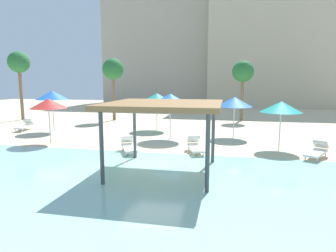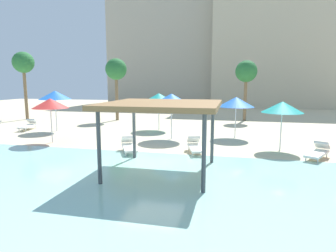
{
  "view_description": "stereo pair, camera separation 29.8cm",
  "coord_description": "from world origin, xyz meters",
  "px_view_note": "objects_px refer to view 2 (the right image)",
  "views": [
    {
      "loc": [
        3.07,
        -11.78,
        3.45
      ],
      "look_at": [
        0.23,
        2.0,
        1.3
      ],
      "focal_mm": 30.88,
      "sensor_mm": 36.0,
      "label": 1
    },
    {
      "loc": [
        3.36,
        -11.72,
        3.45
      ],
      "look_at": [
        0.23,
        2.0,
        1.3
      ],
      "focal_mm": 30.88,
      "sensor_mm": 36.0,
      "label": 2
    }
  ],
  "objects_px": {
    "beach_umbrella_teal_4": "(159,98)",
    "palm_tree_1": "(116,70)",
    "lounge_chair_4": "(195,146)",
    "palm_tree_2": "(23,64)",
    "beach_umbrella_red_3": "(50,103)",
    "lounge_chair_0": "(129,146)",
    "beach_umbrella_blue_6": "(236,102)",
    "lounge_chair_3": "(318,152)",
    "shade_pavilion": "(162,107)",
    "lounge_chair_5": "(28,125)",
    "beach_umbrella_blue_2": "(55,95)",
    "beach_umbrella_teal_7": "(282,107)",
    "beach_umbrella_blue_0": "(171,99)",
    "palm_tree_3": "(246,73)"
  },
  "relations": [
    {
      "from": "beach_umbrella_blue_0",
      "to": "beach_umbrella_blue_2",
      "type": "bearing_deg",
      "value": 173.12
    },
    {
      "from": "beach_umbrella_teal_4",
      "to": "palm_tree_1",
      "type": "distance_m",
      "value": 7.07
    },
    {
      "from": "palm_tree_1",
      "to": "palm_tree_2",
      "type": "xyz_separation_m",
      "value": [
        -8.4,
        -1.39,
        0.6
      ]
    },
    {
      "from": "beach_umbrella_blue_2",
      "to": "lounge_chair_4",
      "type": "relative_size",
      "value": 1.43
    },
    {
      "from": "palm_tree_2",
      "to": "palm_tree_1",
      "type": "bearing_deg",
      "value": 9.38
    },
    {
      "from": "beach_umbrella_blue_2",
      "to": "palm_tree_1",
      "type": "distance_m",
      "value": 7.05
    },
    {
      "from": "lounge_chair_4",
      "to": "lounge_chair_3",
      "type": "bearing_deg",
      "value": 74.58
    },
    {
      "from": "lounge_chair_5",
      "to": "palm_tree_2",
      "type": "height_order",
      "value": "palm_tree_2"
    },
    {
      "from": "palm_tree_1",
      "to": "palm_tree_3",
      "type": "bearing_deg",
      "value": 10.79
    },
    {
      "from": "beach_umbrella_red_3",
      "to": "palm_tree_1",
      "type": "relative_size",
      "value": 0.46
    },
    {
      "from": "beach_umbrella_blue_0",
      "to": "lounge_chair_3",
      "type": "distance_m",
      "value": 8.34
    },
    {
      "from": "lounge_chair_5",
      "to": "palm_tree_1",
      "type": "xyz_separation_m",
      "value": [
        4.24,
        6.47,
        4.14
      ]
    },
    {
      "from": "beach_umbrella_blue_2",
      "to": "lounge_chair_3",
      "type": "xyz_separation_m",
      "value": [
        16.03,
        -4.12,
        -2.21
      ]
    },
    {
      "from": "beach_umbrella_red_3",
      "to": "lounge_chair_0",
      "type": "bearing_deg",
      "value": -13.55
    },
    {
      "from": "shade_pavilion",
      "to": "beach_umbrella_blue_2",
      "type": "height_order",
      "value": "beach_umbrella_blue_2"
    },
    {
      "from": "beach_umbrella_teal_7",
      "to": "lounge_chair_0",
      "type": "relative_size",
      "value": 1.27
    },
    {
      "from": "beach_umbrella_teal_4",
      "to": "beach_umbrella_teal_7",
      "type": "relative_size",
      "value": 1.07
    },
    {
      "from": "beach_umbrella_blue_6",
      "to": "palm_tree_3",
      "type": "bearing_deg",
      "value": 84.24
    },
    {
      "from": "beach_umbrella_blue_2",
      "to": "palm_tree_3",
      "type": "relative_size",
      "value": 0.53
    },
    {
      "from": "beach_umbrella_blue_2",
      "to": "lounge_chair_3",
      "type": "bearing_deg",
      "value": -14.4
    },
    {
      "from": "beach_umbrella_blue_0",
      "to": "palm_tree_2",
      "type": "distance_m",
      "value": 16.51
    },
    {
      "from": "beach_umbrella_blue_6",
      "to": "palm_tree_1",
      "type": "distance_m",
      "value": 12.41
    },
    {
      "from": "palm_tree_1",
      "to": "lounge_chair_4",
      "type": "bearing_deg",
      "value": -51.27
    },
    {
      "from": "lounge_chair_3",
      "to": "lounge_chair_4",
      "type": "bearing_deg",
      "value": -59.85
    },
    {
      "from": "beach_umbrella_blue_2",
      "to": "beach_umbrella_red_3",
      "type": "bearing_deg",
      "value": -59.6
    },
    {
      "from": "beach_umbrella_blue_0",
      "to": "palm_tree_3",
      "type": "relative_size",
      "value": 0.52
    },
    {
      "from": "beach_umbrella_teal_7",
      "to": "palm_tree_1",
      "type": "xyz_separation_m",
      "value": [
        -12.74,
        9.17,
        2.27
      ]
    },
    {
      "from": "beach_umbrella_blue_2",
      "to": "beach_umbrella_blue_6",
      "type": "xyz_separation_m",
      "value": [
        12.37,
        0.27,
        -0.31
      ]
    },
    {
      "from": "lounge_chair_4",
      "to": "palm_tree_1",
      "type": "relative_size",
      "value": 0.36
    },
    {
      "from": "beach_umbrella_red_3",
      "to": "lounge_chair_4",
      "type": "distance_m",
      "value": 8.57
    },
    {
      "from": "palm_tree_1",
      "to": "palm_tree_3",
      "type": "height_order",
      "value": "palm_tree_1"
    },
    {
      "from": "beach_umbrella_teal_4",
      "to": "palm_tree_1",
      "type": "xyz_separation_m",
      "value": [
        -5.09,
        4.41,
        2.15
      ]
    },
    {
      "from": "beach_umbrella_blue_0",
      "to": "palm_tree_3",
      "type": "distance_m",
      "value": 10.92
    },
    {
      "from": "palm_tree_3",
      "to": "shade_pavilion",
      "type": "bearing_deg",
      "value": -102.35
    },
    {
      "from": "beach_umbrella_teal_7",
      "to": "palm_tree_2",
      "type": "height_order",
      "value": "palm_tree_2"
    },
    {
      "from": "beach_umbrella_blue_6",
      "to": "palm_tree_2",
      "type": "xyz_separation_m",
      "value": [
        -18.89,
        4.85,
        2.84
      ]
    },
    {
      "from": "shade_pavilion",
      "to": "lounge_chair_5",
      "type": "height_order",
      "value": "shade_pavilion"
    },
    {
      "from": "beach_umbrella_blue_2",
      "to": "palm_tree_1",
      "type": "relative_size",
      "value": 0.51
    },
    {
      "from": "lounge_chair_4",
      "to": "palm_tree_2",
      "type": "xyz_separation_m",
      "value": [
        -16.97,
        9.3,
        4.73
      ]
    },
    {
      "from": "lounge_chair_4",
      "to": "palm_tree_2",
      "type": "height_order",
      "value": "palm_tree_2"
    },
    {
      "from": "beach_umbrella_blue_6",
      "to": "lounge_chair_4",
      "type": "height_order",
      "value": "beach_umbrella_blue_6"
    },
    {
      "from": "beach_umbrella_blue_0",
      "to": "beach_umbrella_teal_7",
      "type": "bearing_deg",
      "value": -15.0
    },
    {
      "from": "beach_umbrella_teal_4",
      "to": "lounge_chair_0",
      "type": "xyz_separation_m",
      "value": [
        0.28,
        -6.94,
        -1.99
      ]
    },
    {
      "from": "beach_umbrella_teal_7",
      "to": "lounge_chair_5",
      "type": "relative_size",
      "value": 1.26
    },
    {
      "from": "beach_umbrella_blue_0",
      "to": "lounge_chair_4",
      "type": "xyz_separation_m",
      "value": [
        1.88,
        -3.14,
        -2.1
      ]
    },
    {
      "from": "beach_umbrella_blue_2",
      "to": "lounge_chair_5",
      "type": "relative_size",
      "value": 1.44
    },
    {
      "from": "beach_umbrella_blue_6",
      "to": "lounge_chair_3",
      "type": "distance_m",
      "value": 6.02
    },
    {
      "from": "beach_umbrella_teal_4",
      "to": "palm_tree_3",
      "type": "bearing_deg",
      "value": 46.45
    },
    {
      "from": "beach_umbrella_blue_6",
      "to": "lounge_chair_5",
      "type": "distance_m",
      "value": 14.86
    },
    {
      "from": "palm_tree_2",
      "to": "beach_umbrella_teal_7",
      "type": "bearing_deg",
      "value": -20.21
    }
  ]
}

